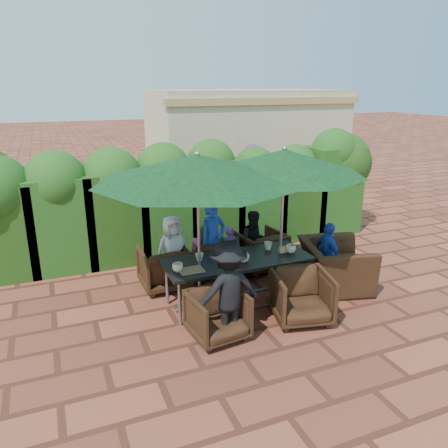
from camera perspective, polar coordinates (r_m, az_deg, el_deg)
name	(u,v)px	position (r m, az deg, el deg)	size (l,w,h in m)	color
ground	(233,295)	(7.35, 1.14, -9.30)	(80.00, 80.00, 0.00)	brown
dining_table	(238,263)	(6.86, 1.78, -5.12)	(2.31, 0.90, 0.75)	black
umbrella_left	(197,168)	(6.20, -3.48, 7.25)	(3.00, 3.00, 2.46)	gray
umbrella_right	(284,162)	(6.78, 7.87, 8.00)	(2.53, 2.53, 2.46)	gray
chair_far_left	(164,265)	(7.54, -7.87, -5.38)	(0.78, 0.73, 0.80)	black
chair_far_mid	(219,256)	(7.91, -0.71, -4.23)	(0.74, 0.70, 0.76)	black
chair_far_right	(261,249)	(8.24, 4.82, -3.22)	(0.79, 0.74, 0.81)	black
chair_near_left	(218,313)	(6.07, -0.84, -11.54)	(0.72, 0.68, 0.75)	black
chair_near_right	(302,294)	(6.57, 10.10, -9.03)	(0.80, 0.75, 0.83)	black
chair_end_right	(336,258)	(7.70, 14.38, -4.33)	(1.20, 0.78, 1.04)	black
adult_far_left	(173,251)	(7.53, -6.73, -3.53)	(0.62, 0.37, 1.25)	silver
adult_far_mid	(213,240)	(7.74, -1.43, -2.14)	(0.51, 0.42, 1.42)	#214AB7
adult_far_right	(255,242)	(8.02, 4.02, -2.38)	(0.56, 0.34, 1.18)	black
adult_near_left	(228,291)	(5.90, 0.53, -8.76)	(0.91, 0.42, 1.42)	black
adult_end_right	(328,255)	(7.69, 13.38, -3.91)	(0.66, 0.33, 1.13)	#214AB7
child_left	(197,260)	(7.69, -3.53, -4.73)	(0.29, 0.24, 0.81)	#E250A0
child_right	(231,250)	(8.02, 0.87, -3.46)	(0.32, 0.26, 0.88)	#82499F
pedestrian_a	(220,190)	(11.29, -0.53, 4.52)	(1.43, 0.51, 1.53)	#248533
pedestrian_b	(249,179)	(11.85, 3.34, 5.93)	(0.89, 0.55, 1.86)	#E250A0
pedestrian_c	(296,180)	(12.23, 9.40, 5.65)	(1.07, 0.49, 1.67)	gray
cup_a	(178,267)	(6.39, -6.07, -5.66)	(0.16, 0.16, 0.13)	beige
cup_b	(199,257)	(6.75, -3.23, -4.31)	(0.13, 0.13, 0.12)	beige
cup_c	(244,258)	(6.70, 2.61, -4.40)	(0.17, 0.17, 0.13)	beige
cup_d	(268,246)	(7.21, 5.80, -2.86)	(0.14, 0.14, 0.13)	beige
cup_e	(291,249)	(7.13, 8.72, -3.21)	(0.16, 0.16, 0.13)	beige
ketchup_bottle	(229,253)	(6.83, 0.60, -3.78)	(0.04, 0.04, 0.17)	#B20C0A
sauce_bottle	(230,252)	(6.85, 0.77, -3.73)	(0.04, 0.04, 0.17)	#4C230C
serving_tray	(191,270)	(6.41, -4.27, -6.04)	(0.35, 0.25, 0.02)	#987049
number_block_left	(231,258)	(6.72, 0.93, -4.47)	(0.12, 0.06, 0.10)	tan
number_block_right	(283,250)	(7.12, 7.67, -3.33)	(0.12, 0.06, 0.10)	tan
hedge_wall	(174,191)	(8.88, -6.52, 4.28)	(9.10, 1.60, 2.41)	#14340E
building	(247,141)	(14.47, 2.97, 10.79)	(6.20, 3.08, 3.20)	beige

